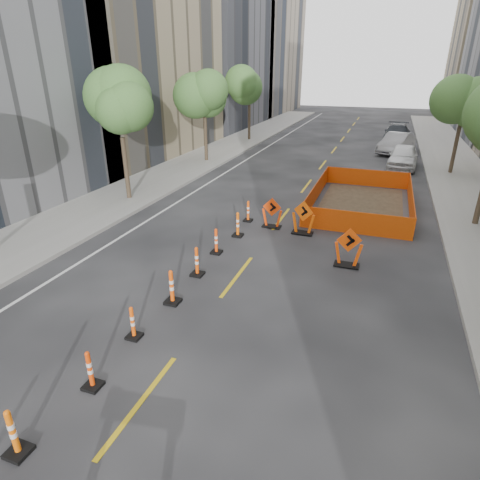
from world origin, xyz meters
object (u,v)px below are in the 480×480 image
at_px(channelizer_1, 13,433).
at_px(parked_car_far, 397,133).
at_px(channelizer_4, 172,287).
at_px(chevron_sign_center, 303,217).
at_px(channelizer_5, 197,261).
at_px(parked_car_near, 403,157).
at_px(channelizer_7, 238,224).
at_px(chevron_sign_left, 272,213).
at_px(channelizer_6, 216,241).
at_px(parked_car_mid, 396,143).
at_px(chevron_sign_right, 348,247).
at_px(channelizer_8, 248,211).
at_px(channelizer_3, 133,322).
at_px(channelizer_2, 90,370).

height_order(channelizer_1, parked_car_far, parked_car_far).
relative_size(channelizer_4, chevron_sign_center, 0.75).
height_order(channelizer_1, channelizer_5, channelizer_1).
xyz_separation_m(channelizer_4, parked_car_near, (6.65, 21.23, 0.24)).
bearing_deg(channelizer_4, channelizer_7, 89.44).
xyz_separation_m(chevron_sign_left, parked_car_far, (5.10, 25.38, 0.12)).
height_order(channelizer_4, chevron_sign_left, chevron_sign_left).
xyz_separation_m(channelizer_6, parked_car_mid, (6.32, 22.90, 0.30)).
height_order(channelizer_7, chevron_sign_right, chevron_sign_right).
height_order(channelizer_6, channelizer_8, channelizer_6).
bearing_deg(parked_car_far, channelizer_3, -99.28).
height_order(channelizer_6, chevron_sign_left, chevron_sign_left).
bearing_deg(channelizer_8, channelizer_3, -90.10).
distance_m(channelizer_7, chevron_sign_left, 1.83).
relative_size(channelizer_1, parked_car_mid, 0.22).
relative_size(channelizer_8, parked_car_mid, 0.20).
height_order(channelizer_5, parked_car_near, parked_car_near).
distance_m(channelizer_1, parked_car_near, 27.65).
height_order(channelizer_5, channelizer_6, channelizer_5).
height_order(channelizer_1, parked_car_mid, parked_car_mid).
bearing_deg(parked_car_far, chevron_sign_left, -100.14).
height_order(channelizer_7, parked_car_mid, parked_car_mid).
bearing_deg(channelizer_3, channelizer_1, -90.67).
height_order(channelizer_4, parked_car_mid, parked_car_mid).
bearing_deg(channelizer_8, channelizer_4, -89.08).
bearing_deg(parked_car_far, parked_car_near, -86.59).
height_order(channelizer_3, chevron_sign_center, chevron_sign_center).
xyz_separation_m(channelizer_2, parked_car_near, (6.64, 24.94, 0.30)).
bearing_deg(chevron_sign_left, channelizer_6, -111.25).
bearing_deg(channelizer_6, chevron_sign_right, 7.06).
relative_size(channelizer_3, parked_car_mid, 0.19).
xyz_separation_m(parked_car_near, parked_car_far, (-0.43, 11.20, 0.01)).
bearing_deg(channelizer_3, channelizer_6, 90.02).
bearing_deg(channelizer_2, parked_car_near, 75.10).
xyz_separation_m(channelizer_3, chevron_sign_right, (4.82, 6.16, 0.26)).
height_order(chevron_sign_left, parked_car_far, parked_car_far).
xyz_separation_m(channelizer_5, channelizer_6, (-0.08, 1.85, -0.02)).
bearing_deg(parked_car_near, channelizer_7, -108.61).
distance_m(channelizer_4, parked_car_far, 33.02).
distance_m(channelizer_5, parked_car_far, 31.21).
height_order(channelizer_5, chevron_sign_left, chevron_sign_left).
distance_m(channelizer_2, channelizer_5, 5.56).
xyz_separation_m(channelizer_3, chevron_sign_center, (2.70, 8.61, 0.27)).
relative_size(channelizer_1, chevron_sign_left, 0.78).
height_order(channelizer_5, chevron_sign_right, chevron_sign_right).
xyz_separation_m(channelizer_8, chevron_sign_left, (1.24, -0.37, 0.20)).
height_order(channelizer_3, chevron_sign_right, chevron_sign_right).
distance_m(chevron_sign_center, parked_car_far, 25.92).
xyz_separation_m(channelizer_5, channelizer_8, (-0.06, 5.56, -0.04)).
bearing_deg(chevron_sign_center, channelizer_4, -93.21).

